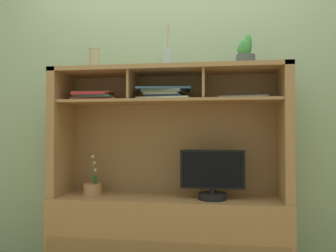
{
  "coord_description": "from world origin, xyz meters",
  "views": [
    {
      "loc": [
        0.36,
        -2.43,
        1.01
      ],
      "look_at": [
        0.0,
        0.0,
        1.04
      ],
      "focal_mm": 37.07,
      "sensor_mm": 36.0,
      "label": 1
    }
  ],
  "objects_px": {
    "magazine_stack_centre": "(164,94)",
    "diffuser_bottle": "(168,59)",
    "potted_orchid": "(93,189)",
    "magazine_stack_left": "(243,98)",
    "tv_monitor": "(212,177)",
    "magazine_stack_right": "(95,97)",
    "potted_succulent": "(245,53)",
    "ceramic_vase": "(94,59)",
    "media_console": "(168,211)"
  },
  "relations": [
    {
      "from": "potted_orchid",
      "to": "magazine_stack_left",
      "type": "distance_m",
      "value": 1.26
    },
    {
      "from": "tv_monitor",
      "to": "magazine_stack_left",
      "type": "xyz_separation_m",
      "value": [
        0.21,
        0.05,
        0.55
      ]
    },
    {
      "from": "magazine_stack_right",
      "to": "diffuser_bottle",
      "type": "relative_size",
      "value": 1.06
    },
    {
      "from": "media_console",
      "to": "ceramic_vase",
      "type": "relative_size",
      "value": 10.67
    },
    {
      "from": "magazine_stack_right",
      "to": "ceramic_vase",
      "type": "distance_m",
      "value": 0.28
    },
    {
      "from": "magazine_stack_right",
      "to": "ceramic_vase",
      "type": "bearing_deg",
      "value": -150.52
    },
    {
      "from": "potted_orchid",
      "to": "magazine_stack_centre",
      "type": "distance_m",
      "value": 0.87
    },
    {
      "from": "potted_orchid",
      "to": "potted_succulent",
      "type": "height_order",
      "value": "potted_succulent"
    },
    {
      "from": "diffuser_bottle",
      "to": "magazine_stack_left",
      "type": "bearing_deg",
      "value": 3.01
    },
    {
      "from": "tv_monitor",
      "to": "magazine_stack_right",
      "type": "relative_size",
      "value": 1.32
    },
    {
      "from": "diffuser_bottle",
      "to": "ceramic_vase",
      "type": "bearing_deg",
      "value": -178.39
    },
    {
      "from": "magazine_stack_centre",
      "to": "potted_succulent",
      "type": "xyz_separation_m",
      "value": [
        0.56,
        -0.01,
        0.27
      ]
    },
    {
      "from": "tv_monitor",
      "to": "magazine_stack_left",
      "type": "bearing_deg",
      "value": 14.54
    },
    {
      "from": "diffuser_bottle",
      "to": "tv_monitor",
      "type": "bearing_deg",
      "value": -4.86
    },
    {
      "from": "magazine_stack_left",
      "to": "ceramic_vase",
      "type": "distance_m",
      "value": 1.1
    },
    {
      "from": "diffuser_bottle",
      "to": "ceramic_vase",
      "type": "distance_m",
      "value": 0.54
    },
    {
      "from": "diffuser_bottle",
      "to": "ceramic_vase",
      "type": "xyz_separation_m",
      "value": [
        -0.54,
        -0.02,
        0.02
      ]
    },
    {
      "from": "potted_succulent",
      "to": "magazine_stack_right",
      "type": "bearing_deg",
      "value": 179.79
    },
    {
      "from": "media_console",
      "to": "magazine_stack_centre",
      "type": "xyz_separation_m",
      "value": [
        -0.03,
        -0.03,
        0.83
      ]
    },
    {
      "from": "tv_monitor",
      "to": "magazine_stack_left",
      "type": "distance_m",
      "value": 0.59
    },
    {
      "from": "magazine_stack_right",
      "to": "potted_succulent",
      "type": "height_order",
      "value": "potted_succulent"
    },
    {
      "from": "magazine_stack_centre",
      "to": "diffuser_bottle",
      "type": "relative_size",
      "value": 1.28
    },
    {
      "from": "media_console",
      "to": "tv_monitor",
      "type": "xyz_separation_m",
      "value": [
        0.31,
        -0.05,
        0.25
      ]
    },
    {
      "from": "ceramic_vase",
      "to": "potted_succulent",
      "type": "bearing_deg",
      "value": -0.11
    },
    {
      "from": "magazine_stack_left",
      "to": "magazine_stack_right",
      "type": "relative_size",
      "value": 1.05
    },
    {
      "from": "magazine_stack_centre",
      "to": "diffuser_bottle",
      "type": "bearing_deg",
      "value": 23.62
    },
    {
      "from": "media_console",
      "to": "magazine_stack_right",
      "type": "distance_m",
      "value": 0.97
    },
    {
      "from": "magazine_stack_right",
      "to": "potted_succulent",
      "type": "xyz_separation_m",
      "value": [
        1.07,
        -0.0,
        0.28
      ]
    },
    {
      "from": "potted_orchid",
      "to": "diffuser_bottle",
      "type": "distance_m",
      "value": 1.09
    },
    {
      "from": "potted_orchid",
      "to": "magazine_stack_left",
      "type": "bearing_deg",
      "value": 0.4
    },
    {
      "from": "diffuser_bottle",
      "to": "potted_succulent",
      "type": "bearing_deg",
      "value": -1.83
    },
    {
      "from": "tv_monitor",
      "to": "potted_succulent",
      "type": "bearing_deg",
      "value": 2.41
    },
    {
      "from": "media_console",
      "to": "potted_orchid",
      "type": "xyz_separation_m",
      "value": [
        -0.56,
        -0.0,
        0.14
      ]
    },
    {
      "from": "potted_orchid",
      "to": "potted_succulent",
      "type": "relative_size",
      "value": 1.39
    },
    {
      "from": "magazine_stack_left",
      "to": "diffuser_bottle",
      "type": "relative_size",
      "value": 1.11
    },
    {
      "from": "tv_monitor",
      "to": "ceramic_vase",
      "type": "bearing_deg",
      "value": 179.22
    },
    {
      "from": "tv_monitor",
      "to": "potted_orchid",
      "type": "height_order",
      "value": "tv_monitor"
    },
    {
      "from": "potted_orchid",
      "to": "magazine_stack_left",
      "type": "xyz_separation_m",
      "value": [
        1.08,
        0.01,
        0.65
      ]
    },
    {
      "from": "magazine_stack_left",
      "to": "magazine_stack_centre",
      "type": "height_order",
      "value": "magazine_stack_centre"
    },
    {
      "from": "media_console",
      "to": "potted_succulent",
      "type": "bearing_deg",
      "value": -3.99
    },
    {
      "from": "potted_orchid",
      "to": "magazine_stack_centre",
      "type": "relative_size",
      "value": 0.73
    },
    {
      "from": "magazine_stack_right",
      "to": "media_console",
      "type": "bearing_deg",
      "value": 3.59
    },
    {
      "from": "media_console",
      "to": "tv_monitor",
      "type": "distance_m",
      "value": 0.4
    },
    {
      "from": "potted_orchid",
      "to": "ceramic_vase",
      "type": "distance_m",
      "value": 0.95
    },
    {
      "from": "media_console",
      "to": "magazine_stack_centre",
      "type": "distance_m",
      "value": 0.83
    },
    {
      "from": "potted_orchid",
      "to": "magazine_stack_centre",
      "type": "xyz_separation_m",
      "value": [
        0.53,
        -0.03,
        0.69
      ]
    },
    {
      "from": "potted_orchid",
      "to": "magazine_stack_right",
      "type": "distance_m",
      "value": 0.68
    },
    {
      "from": "magazine_stack_left",
      "to": "diffuser_bottle",
      "type": "xyz_separation_m",
      "value": [
        -0.52,
        -0.03,
        0.28
      ]
    },
    {
      "from": "magazine_stack_centre",
      "to": "tv_monitor",
      "type": "bearing_deg",
      "value": -2.62
    },
    {
      "from": "magazine_stack_left",
      "to": "magazine_stack_right",
      "type": "distance_m",
      "value": 1.06
    }
  ]
}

